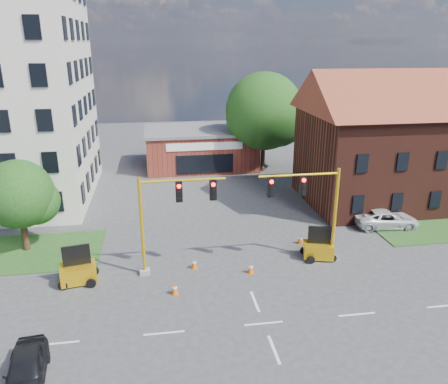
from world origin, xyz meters
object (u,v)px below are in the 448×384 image
at_px(signal_mast_east, 311,205).
at_px(signal_mast_west, 169,213).
at_px(sedan_dark, 26,369).
at_px(trailer_west, 78,272).
at_px(pickup_white, 386,219).
at_px(trailer_east, 318,249).

bearing_deg(signal_mast_east, signal_mast_west, 180.00).
xyz_separation_m(signal_mast_west, sedan_dark, (-6.34, -8.41, -3.25)).
height_order(trailer_west, pickup_white, trailer_west).
bearing_deg(pickup_white, sedan_dark, 125.59).
relative_size(signal_mast_east, sedan_dark, 1.58).
xyz_separation_m(trailer_west, sedan_dark, (-0.87, -7.99, -0.05)).
height_order(signal_mast_west, trailer_east, signal_mast_west).
bearing_deg(trailer_west, signal_mast_east, -8.68).
height_order(trailer_west, sedan_dark, trailer_west).
distance_m(trailer_west, pickup_white, 22.52).
relative_size(signal_mast_west, pickup_white, 1.29).
bearing_deg(pickup_white, signal_mast_west, 111.22).
relative_size(trailer_east, sedan_dark, 0.55).
distance_m(signal_mast_west, sedan_dark, 11.02).
bearing_deg(trailer_east, sedan_dark, -136.11).
relative_size(signal_mast_west, trailer_east, 2.87).
bearing_deg(signal_mast_east, trailer_east, 21.47).
xyz_separation_m(trailer_west, trailer_east, (15.04, 0.76, -0.04)).
distance_m(signal_mast_east, sedan_dark, 17.55).
distance_m(signal_mast_west, trailer_west, 6.35).
xyz_separation_m(trailer_east, sedan_dark, (-15.91, -8.75, -0.01)).
xyz_separation_m(trailer_west, pickup_white, (21.99, 4.82, -0.05)).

